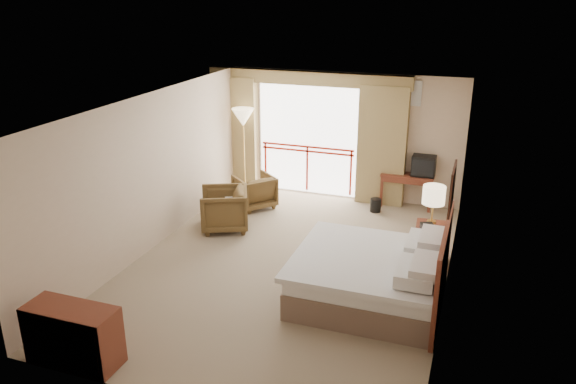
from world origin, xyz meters
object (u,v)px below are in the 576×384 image
at_px(nightstand, 429,244).
at_px(tv, 424,166).
at_px(desk, 408,180).
at_px(wastebasket, 376,205).
at_px(bed, 373,276).
at_px(side_table, 225,207).
at_px(table_lamp, 434,196).
at_px(floor_lamp, 243,121).
at_px(armchair_near, 225,228).
at_px(dresser, 73,336).
at_px(armchair_far, 255,207).

distance_m(nightstand, tv, 2.58).
bearing_deg(desk, wastebasket, -127.29).
distance_m(bed, side_table, 3.74).
distance_m(table_lamp, tv, 2.48).
height_order(bed, floor_lamp, floor_lamp).
height_order(armchair_near, side_table, side_table).
relative_size(tv, floor_lamp, 0.25).
relative_size(table_lamp, dresser, 0.56).
height_order(table_lamp, desk, table_lamp).
bearing_deg(bed, wastebasket, 100.23).
relative_size(table_lamp, armchair_far, 0.85).
bearing_deg(armchair_far, table_lamp, 111.36).
bearing_deg(wastebasket, armchair_near, -144.59).
relative_size(table_lamp, floor_lamp, 0.34).
bearing_deg(dresser, armchair_far, 90.43).
xyz_separation_m(armchair_near, floor_lamp, (-0.45, 2.00, 1.63)).
bearing_deg(floor_lamp, bed, -44.94).
xyz_separation_m(nightstand, desk, (-0.72, 2.53, 0.21)).
bearing_deg(floor_lamp, nightstand, -26.49).
xyz_separation_m(floor_lamp, dresser, (0.49, -6.28, -1.25)).
bearing_deg(side_table, armchair_far, 78.57).
xyz_separation_m(bed, desk, (-0.07, 4.01, 0.17)).
distance_m(nightstand, dresser, 5.62).
xyz_separation_m(nightstand, side_table, (-3.90, 0.37, 0.00)).
relative_size(nightstand, table_lamp, 1.04).
distance_m(table_lamp, floor_lamp, 4.76).
distance_m(desk, wastebasket, 0.91).
relative_size(wastebasket, side_table, 0.57).
bearing_deg(tv, bed, -110.85).
height_order(armchair_far, dresser, dresser).
distance_m(bed, floor_lamp, 5.25).
distance_m(bed, nightstand, 1.62).
distance_m(nightstand, armchair_near, 3.82).
height_order(desk, armchair_far, desk).
height_order(wastebasket, dresser, dresser).
distance_m(tv, armchair_far, 3.58).
height_order(bed, table_lamp, table_lamp).
bearing_deg(tv, side_table, -166.36).
bearing_deg(armchair_far, nightstand, 110.67).
relative_size(tv, wastebasket, 1.70).
distance_m(bed, desk, 4.02).
distance_m(nightstand, desk, 2.64).
height_order(armchair_far, floor_lamp, floor_lamp).
xyz_separation_m(tv, floor_lamp, (-3.84, -0.36, 0.71)).
distance_m(table_lamp, dresser, 5.71).
distance_m(bed, armchair_far, 4.19).
relative_size(armchair_far, dresser, 0.66).
height_order(side_table, floor_lamp, floor_lamp).
bearing_deg(tv, floor_lamp, 167.73).
bearing_deg(tv, desk, 152.21).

